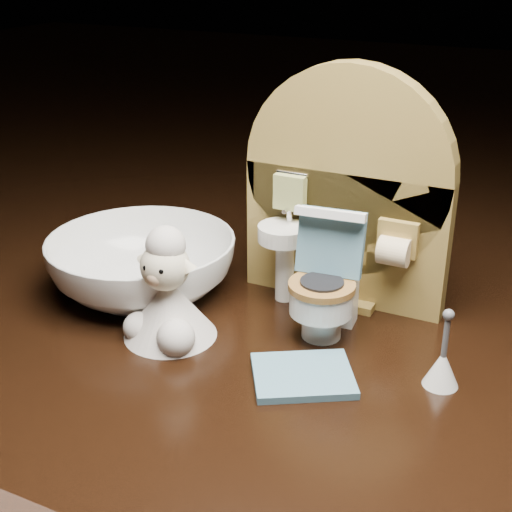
{
  "coord_description": "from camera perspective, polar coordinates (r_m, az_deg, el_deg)",
  "views": [
    {
      "loc": [
        0.13,
        -0.33,
        0.22
      ],
      "look_at": [
        -0.03,
        0.01,
        0.05
      ],
      "focal_mm": 50.0,
      "sensor_mm": 36.0,
      "label": 1
    }
  ],
  "objects": [
    {
      "name": "backdrop_panel",
      "position": [
        0.44,
        7.13,
        4.3
      ],
      "size": [
        0.13,
        0.05,
        0.15
      ],
      "color": "olive",
      "rests_on": "ground"
    },
    {
      "name": "plush_lamb",
      "position": [
        0.41,
        -7.09,
        -3.48
      ],
      "size": [
        0.05,
        0.05,
        0.07
      ],
      "rotation": [
        0.0,
        0.0,
        0.01
      ],
      "color": "beige",
      "rests_on": "ground"
    },
    {
      "name": "toilet_brush",
      "position": [
        0.39,
        14.67,
        -8.48
      ],
      "size": [
        0.02,
        0.02,
        0.04
      ],
      "color": "white",
      "rests_on": "ground"
    },
    {
      "name": "toy_toilet",
      "position": [
        0.42,
        5.64,
        -2.59
      ],
      "size": [
        0.04,
        0.05,
        0.08
      ],
      "rotation": [
        0.0,
        0.0,
        0.1
      ],
      "color": "white",
      "rests_on": "ground"
    },
    {
      "name": "ceramic_bowl",
      "position": [
        0.47,
        -9.09,
        -0.75
      ],
      "size": [
        0.13,
        0.13,
        0.04
      ],
      "primitive_type": "imported",
      "rotation": [
        0.0,
        0.0,
        -0.11
      ],
      "color": "white",
      "rests_on": "ground"
    },
    {
      "name": "bath_mat",
      "position": [
        0.38,
        3.77,
        -9.52
      ],
      "size": [
        0.07,
        0.06,
        0.0
      ],
      "primitive_type": "cube",
      "rotation": [
        0.0,
        0.0,
        0.54
      ],
      "color": "teal",
      "rests_on": "ground"
    }
  ]
}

